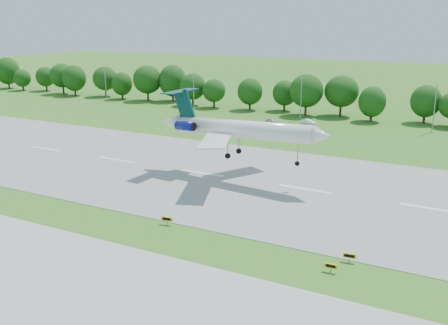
# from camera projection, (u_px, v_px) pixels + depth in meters

# --- Properties ---
(ground) EXTENTS (600.00, 600.00, 0.00)m
(ground) POSITION_uv_depth(u_px,v_px,m) (242.00, 247.00, 63.18)
(ground) COLOR #2F6A1B
(ground) RESTS_ON ground
(runway) EXTENTS (400.00, 45.00, 0.08)m
(runway) POSITION_uv_depth(u_px,v_px,m) (304.00, 189.00, 84.57)
(runway) COLOR gray
(runway) RESTS_ON ground
(taxiway) EXTENTS (400.00, 23.00, 0.08)m
(taxiway) POSITION_uv_depth(u_px,v_px,m) (163.00, 321.00, 47.76)
(taxiway) COLOR #ADADA8
(taxiway) RESTS_ON ground
(tree_line) EXTENTS (288.40, 8.40, 10.40)m
(tree_line) POSITION_uv_depth(u_px,v_px,m) (381.00, 99.00, 140.21)
(tree_line) COLOR #382314
(tree_line) RESTS_ON ground
(light_poles) EXTENTS (175.90, 0.25, 12.19)m
(light_poles) POSITION_uv_depth(u_px,v_px,m) (364.00, 103.00, 132.70)
(light_poles) COLOR gray
(light_poles) RESTS_ON ground
(airliner) EXTENTS (33.85, 24.58, 11.28)m
(airliner) POSITION_uv_depth(u_px,v_px,m) (234.00, 128.00, 87.97)
(airliner) COLOR white
(airliner) RESTS_ON ground
(taxi_sign_left) EXTENTS (1.68, 0.43, 1.18)m
(taxi_sign_left) POSITION_uv_depth(u_px,v_px,m) (167.00, 219.00, 69.83)
(taxi_sign_left) COLOR gray
(taxi_sign_left) RESTS_ON ground
(taxi_sign_centre) EXTENTS (1.52, 0.24, 1.07)m
(taxi_sign_centre) POSITION_uv_depth(u_px,v_px,m) (331.00, 266.00, 56.73)
(taxi_sign_centre) COLOR gray
(taxi_sign_centre) RESTS_ON ground
(taxi_sign_right) EXTENTS (1.61, 0.36, 1.12)m
(taxi_sign_right) POSITION_uv_depth(u_px,v_px,m) (350.00, 256.00, 59.08)
(taxi_sign_right) COLOR gray
(taxi_sign_right) RESTS_ON ground
(service_vehicle_a) EXTENTS (4.34, 2.25, 1.36)m
(service_vehicle_a) POSITION_uv_depth(u_px,v_px,m) (308.00, 122.00, 136.73)
(service_vehicle_a) COLOR white
(service_vehicle_a) RESTS_ON ground
(service_vehicle_b) EXTENTS (3.64, 1.64, 1.21)m
(service_vehicle_b) POSITION_uv_depth(u_px,v_px,m) (271.00, 121.00, 138.59)
(service_vehicle_b) COLOR silver
(service_vehicle_b) RESTS_ON ground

